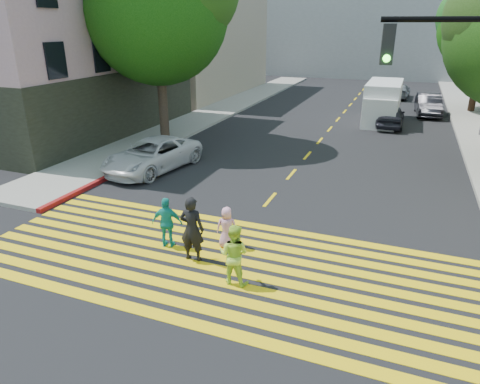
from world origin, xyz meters
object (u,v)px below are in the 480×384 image
Objects in this scene: pedestrian_woman at (234,254)px; dark_car_near at (390,116)px; pedestrian_child at (227,227)px; pedestrian_man at (192,229)px; white_sedan at (152,155)px; dark_car_parked at (428,105)px; tree_left at (159,3)px; pedestrian_extra at (167,223)px; silver_car at (399,91)px; white_van at (382,104)px.

pedestrian_woman is 0.40× the size of dark_car_near.
pedestrian_child is 0.31× the size of dark_car_near.
pedestrian_man is at bearing -23.42° from pedestrian_woman.
dark_car_parked reaches higher than white_sedan.
tree_left is at bearing -53.26° from pedestrian_woman.
pedestrian_man is 1.22× the size of pedestrian_extra.
white_van reaches higher than silver_car.
pedestrian_child is at bearing 85.67° from silver_car.
dark_car_near is 0.90× the size of dark_car_parked.
pedestrian_extra reaches higher than white_sedan.
white_van is (-0.62, 1.14, 0.53)m from dark_car_near.
tree_left reaches higher than pedestrian_extra.
pedestrian_extra is at bearing -22.83° from pedestrian_woman.
dark_car_near is (3.98, 18.73, -0.24)m from pedestrian_man.
silver_car is (3.47, 29.56, 0.00)m from pedestrian_child.
pedestrian_woman is 31.30m from silver_car.
pedestrian_woman is at bearing 87.60° from silver_car.
dark_car_near is at bearing -106.97° from pedestrian_man.
dark_car_parked is at bearing 52.11° from white_van.
tree_left reaches higher than white_van.
tree_left is 19.43m from dark_car_parked.
dark_car_parked is (2.18, -7.07, 0.11)m from silver_car.
white_sedan is at bearing -121.60° from white_van.
silver_car is (9.16, 24.37, -0.06)m from white_sedan.
tree_left is 2.12× the size of white_sedan.
white_sedan is 1.11× the size of dark_car_parked.
dark_car_near is 0.73× the size of white_van.
pedestrian_child is 23.19m from dark_car_parked.
tree_left is at bearing -140.24° from dark_car_parked.
pedestrian_extra is at bearing -59.50° from tree_left.
pedestrian_woman is 0.32× the size of white_sedan.
pedestrian_child is 0.29× the size of silver_car.
pedestrian_man is 19.15m from dark_car_near.
tree_left is 2.34× the size of dark_car_parked.
white_van reaches higher than dark_car_parked.
pedestrian_extra is (6.10, -10.36, -6.14)m from tree_left.
white_van reaches higher than pedestrian_extra.
tree_left is at bearing -61.56° from pedestrian_man.
white_van reaches higher than pedestrian_woman.
dark_car_near is (11.08, 7.97, -6.22)m from tree_left.
pedestrian_woman is 9.47m from white_sedan.
white_van is (4.36, 19.47, 0.46)m from pedestrian_extra.
white_sedan is (-6.57, 6.82, -0.11)m from pedestrian_woman.
white_sedan is 15.49m from dark_car_near.
silver_car is (4.04, 30.57, -0.30)m from pedestrian_man.
dark_car_near is (2.54, 19.35, -0.11)m from pedestrian_woman.
pedestrian_man reaches higher than dark_car_near.
pedestrian_extra is 0.36× the size of silver_car.
white_sedan is at bearing -46.21° from pedestrian_woman.
pedestrian_man is 1.17× the size of pedestrian_woman.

